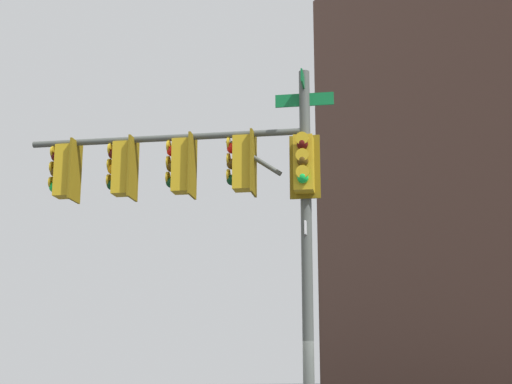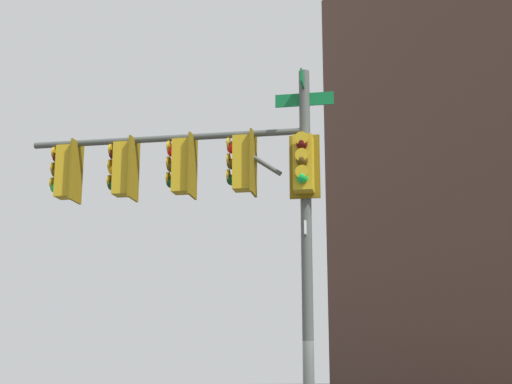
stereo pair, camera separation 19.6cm
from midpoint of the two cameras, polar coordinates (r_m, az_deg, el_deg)
signal_pole_assembly at (r=13.81m, az=-3.92°, el=0.41°), size 3.77×4.63×7.39m
building_brick_midblock at (r=50.81m, az=17.48°, el=1.33°), size 19.57×14.35×28.61m
building_brick_farside at (r=73.83m, az=14.68°, el=1.44°), size 21.02×17.59×40.49m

